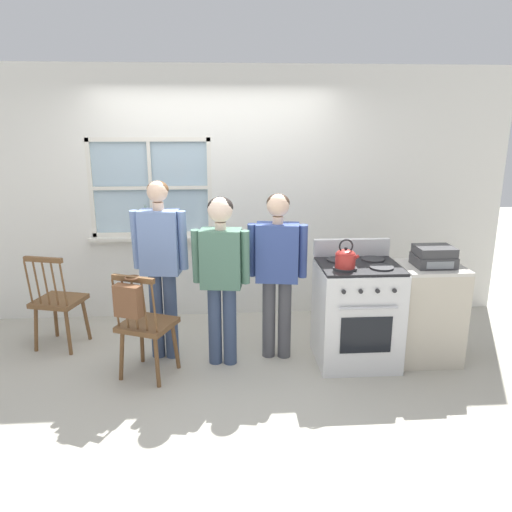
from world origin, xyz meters
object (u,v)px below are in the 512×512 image
at_px(person_elderly_left, 161,256).
at_px(person_teen_center, 221,265).
at_px(handbag, 128,300).
at_px(stove, 356,312).
at_px(chair_by_window, 146,326).
at_px(chair_near_wall, 58,302).
at_px(kettle, 346,258).
at_px(person_adult_right, 277,262).
at_px(side_counter, 427,313).
at_px(stereo, 434,257).
at_px(potted_plant, 146,227).

height_order(person_elderly_left, person_teen_center, person_elderly_left).
bearing_deg(handbag, stove, 10.71).
bearing_deg(chair_by_window, chair_near_wall, -11.29).
relative_size(person_teen_center, stove, 1.41).
bearing_deg(chair_by_window, kettle, -156.19).
distance_m(person_adult_right, handbag, 1.34).
relative_size(side_counter, stereo, 2.65).
bearing_deg(person_elderly_left, kettle, -3.88).
xyz_separation_m(person_adult_right, stereo, (1.37, -0.16, 0.06)).
bearing_deg(potted_plant, person_adult_right, -38.53).
xyz_separation_m(chair_near_wall, person_elderly_left, (1.04, -0.29, 0.52)).
bearing_deg(person_teen_center, potted_plant, 133.46).
height_order(chair_near_wall, potted_plant, potted_plant).
relative_size(person_teen_center, kettle, 6.17).
distance_m(chair_near_wall, person_teen_center, 1.70).
bearing_deg(person_teen_center, stereo, 6.61).
bearing_deg(stove, handbag, -169.29).
distance_m(person_elderly_left, person_adult_right, 1.04).
relative_size(person_teen_center, stereo, 4.48).
height_order(chair_by_window, stereo, stereo).
xyz_separation_m(person_teen_center, stereo, (1.87, -0.06, 0.06)).
xyz_separation_m(chair_near_wall, stereo, (3.44, -0.51, 0.53)).
bearing_deg(potted_plant, handbag, -87.73).
height_order(kettle, potted_plant, potted_plant).
height_order(chair_by_window, side_counter, chair_by_window).
height_order(chair_near_wall, person_teen_center, person_teen_center).
relative_size(person_adult_right, potted_plant, 4.11).
xyz_separation_m(kettle, side_counter, (0.82, 0.13, -0.57)).
distance_m(chair_by_window, person_teen_center, 0.82).
relative_size(person_elderly_left, stove, 1.52).
bearing_deg(stereo, side_counter, 90.00).
bearing_deg(chair_near_wall, handbag, 150.09).
bearing_deg(stereo, potted_plant, 155.94).
bearing_deg(person_elderly_left, stereo, 2.63).
xyz_separation_m(chair_by_window, person_teen_center, (0.64, 0.19, 0.47)).
relative_size(kettle, stereo, 0.73).
height_order(stove, stereo, stove).
height_order(kettle, stereo, kettle).
bearing_deg(potted_plant, person_teen_center, -54.87).
bearing_deg(person_teen_center, chair_by_window, -155.59).
xyz_separation_m(chair_near_wall, stove, (2.78, -0.48, 0.02)).
distance_m(chair_near_wall, stereo, 3.52).
relative_size(person_adult_right, handbag, 4.99).
bearing_deg(person_elderly_left, handbag, -101.57).
xyz_separation_m(person_teen_center, side_counter, (1.87, -0.04, -0.48)).
relative_size(chair_by_window, chair_near_wall, 1.00).
distance_m(potted_plant, stereo, 2.92).
bearing_deg(handbag, person_elderly_left, 70.55).
distance_m(chair_by_window, chair_near_wall, 1.13).
relative_size(person_teen_center, handbag, 4.97).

